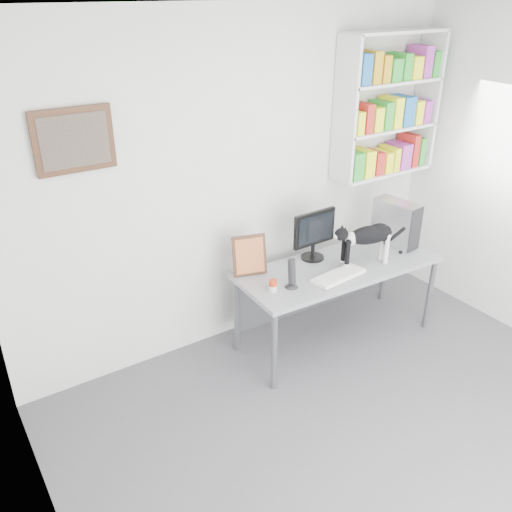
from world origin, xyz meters
name	(u,v)px	position (x,y,z in m)	size (l,w,h in m)	color
room	(444,288)	(0.00, 0.00, 1.35)	(4.01, 4.01, 2.70)	#4E4D52
bookshelf	(388,105)	(1.40, 1.85, 1.85)	(1.03, 0.28, 1.24)	silver
wall_art	(74,140)	(-1.30, 1.97, 1.90)	(0.52, 0.04, 0.42)	#492917
desk	(337,302)	(0.54, 1.39, 0.36)	(1.73, 0.67, 0.72)	gray
monitor	(314,235)	(0.44, 1.61, 0.94)	(0.41, 0.20, 0.43)	black
keyboard	(338,276)	(0.39, 1.23, 0.74)	(0.46, 0.17, 0.03)	white
pc_tower	(396,223)	(1.22, 1.45, 0.92)	(0.18, 0.40, 0.40)	silver
speaker	(292,273)	(-0.01, 1.32, 0.84)	(0.11, 0.11, 0.24)	black
leaning_print	(249,255)	(-0.15, 1.68, 0.89)	(0.27, 0.11, 0.34)	#492917
soup_can	(273,286)	(-0.16, 1.35, 0.77)	(0.06, 0.06, 0.09)	#B32C0F
cat	(367,245)	(0.73, 1.28, 0.90)	(0.59, 0.16, 0.36)	black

